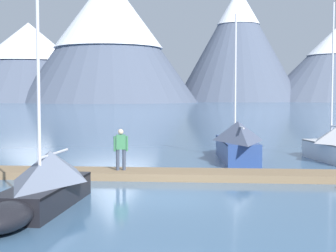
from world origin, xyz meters
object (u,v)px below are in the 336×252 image
Objects in this scene: sailboat_second_berth at (43,183)px; person_on_dock at (121,147)px; sailboat_mid_dock_port at (236,141)px; sailboat_mid_dock_starboard at (336,143)px.

sailboat_second_berth reaches higher than person_on_dock.
sailboat_mid_dock_port reaches higher than person_on_dock.
sailboat_second_berth is 6.03m from person_on_dock.
sailboat_second_berth is 1.05× the size of sailboat_mid_dock_starboard.
sailboat_second_berth is 16.45m from sailboat_mid_dock_starboard.
sailboat_mid_dock_starboard is 11.74m from person_on_dock.
sailboat_second_berth is 13.42m from sailboat_mid_dock_port.
sailboat_mid_dock_starboard is at bearing 27.98° from person_on_dock.
sailboat_mid_dock_port is (6.87, 11.53, 0.19)m from sailboat_second_berth.
sailboat_mid_dock_port is at bearing 59.21° from sailboat_second_berth.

